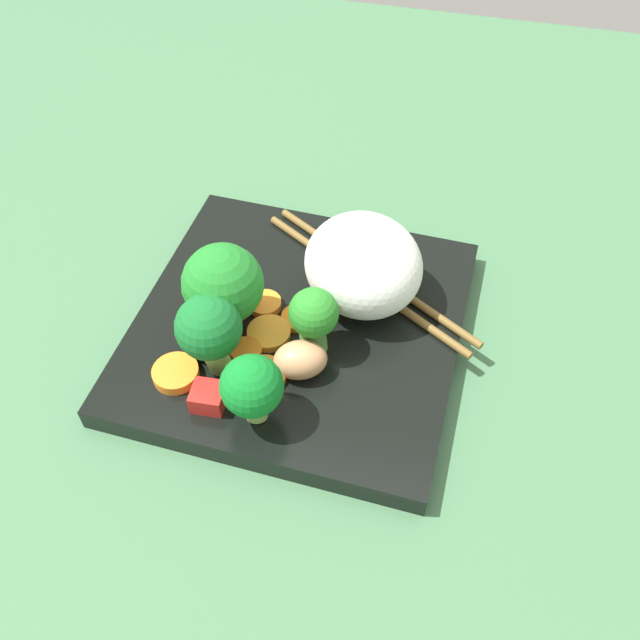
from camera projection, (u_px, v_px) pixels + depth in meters
ground_plane at (299, 344)px, 52.87cm from camera, size 110.00×110.00×2.00cm
square_plate at (299, 328)px, 51.42cm from camera, size 24.28×24.28×1.80cm
rice_mound at (363, 265)px, 49.73cm from camera, size 12.29×12.33×6.77cm
broccoli_floret_0 at (223, 285)px, 46.71cm from camera, size 5.65×5.65×7.62cm
broccoli_floret_1 at (209, 330)px, 44.92cm from camera, size 4.46×4.46×6.62cm
broccoli_floret_2 at (252, 387)px, 42.75cm from camera, size 4.06×4.06×5.67cm
broccoli_floret_3 at (313, 317)px, 46.53cm from camera, size 3.45×3.45×5.73cm
carrot_slice_0 at (269, 333)px, 49.55cm from camera, size 3.39×3.39×0.60cm
carrot_slice_1 at (176, 373)px, 47.13cm from camera, size 4.40×4.40×0.78cm
carrot_slice_2 at (246, 351)px, 48.48cm from camera, size 3.19×3.19×0.61cm
carrot_slice_3 at (264, 374)px, 47.22cm from camera, size 4.17×4.17×0.53cm
carrot_slice_4 at (302, 319)px, 50.52cm from camera, size 3.45×3.45×0.50cm
carrot_slice_5 at (265, 304)px, 51.38cm from camera, size 2.96×2.96×0.62cm
pepper_chunk_0 at (208, 397)px, 45.42cm from camera, size 2.30×2.18×1.51cm
pepper_chunk_1 at (232, 297)px, 51.19cm from camera, size 4.05×4.06×1.61cm
pepper_chunk_2 at (203, 305)px, 50.32cm from camera, size 2.43×3.06×2.09cm
chicken_piece_0 at (300, 360)px, 46.70cm from camera, size 4.49×3.98×2.66cm
chicken_piece_1 at (203, 334)px, 48.39cm from camera, size 3.62×4.18×2.31cm
chopstick_pair at (369, 278)px, 53.17cm from camera, size 18.47×12.12×0.60cm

